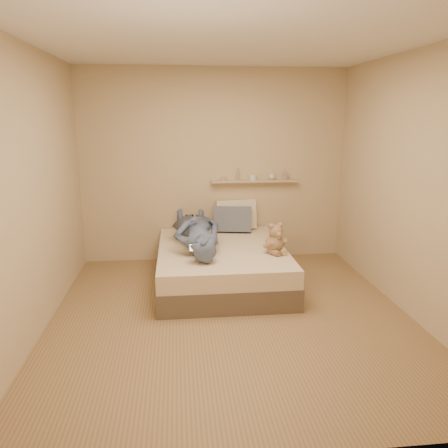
{
  "coord_description": "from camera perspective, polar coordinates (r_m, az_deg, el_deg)",
  "views": [
    {
      "loc": [
        -0.51,
        -4.03,
        1.97
      ],
      "look_at": [
        0.0,
        0.65,
        0.8
      ],
      "focal_mm": 35.0,
      "sensor_mm": 36.0,
      "label": 1
    }
  ],
  "objects": [
    {
      "name": "bed",
      "position": [
        5.29,
        -0.33,
        -5.34
      ],
      "size": [
        1.5,
        1.9,
        0.45
      ],
      "color": "brown",
      "rests_on": "floor"
    },
    {
      "name": "dark_plush",
      "position": [
        5.81,
        -4.52,
        -0.13
      ],
      "size": [
        0.17,
        0.17,
        0.26
      ],
      "color": "black",
      "rests_on": "bed"
    },
    {
      "name": "room",
      "position": [
        4.12,
        0.97,
        4.59
      ],
      "size": [
        3.8,
        3.8,
        3.8
      ],
      "color": "olive",
      "rests_on": "ground"
    },
    {
      "name": "shelf_bottles",
      "position": [
        6.05,
        5.37,
        6.32
      ],
      "size": [
        0.92,
        0.13,
        0.17
      ],
      "color": "#B6A69C",
      "rests_on": "wall_shelf"
    },
    {
      "name": "person",
      "position": [
        5.24,
        -3.69,
        -0.84
      ],
      "size": [
        0.67,
        1.59,
        0.37
      ],
      "primitive_type": "imported",
      "rotation": [
        0.0,
        0.0,
        3.21
      ],
      "color": "#4E5C7B",
      "rests_on": "bed"
    },
    {
      "name": "wall_shelf",
      "position": [
        6.03,
        4.01,
        5.62
      ],
      "size": [
        1.2,
        0.12,
        0.03
      ],
      "primitive_type": "cube",
      "color": "tan",
      "rests_on": "wall_back"
    },
    {
      "name": "pillow_grey",
      "position": [
        5.86,
        1.13,
        0.62
      ],
      "size": [
        0.53,
        0.31,
        0.37
      ],
      "primitive_type": "cube",
      "rotation": [
        -0.29,
        0.0,
        -0.17
      ],
      "color": "slate",
      "rests_on": "bed"
    },
    {
      "name": "pillow_cream",
      "position": [
        5.99,
        1.53,
        1.22
      ],
      "size": [
        0.58,
        0.3,
        0.42
      ],
      "primitive_type": "cube",
      "rotation": [
        -0.18,
        0.0,
        0.14
      ],
      "color": "beige",
      "rests_on": "bed"
    },
    {
      "name": "teddy_bear",
      "position": [
        4.98,
        6.71,
        -2.17
      ],
      "size": [
        0.28,
        0.29,
        0.36
      ],
      "color": "#977253",
      "rests_on": "bed"
    },
    {
      "name": "game_console",
      "position": [
        4.6,
        -3.32,
        -3.12
      ],
      "size": [
        0.19,
        0.09,
        0.07
      ],
      "color": "#B9BCC0",
      "rests_on": "bed"
    }
  ]
}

